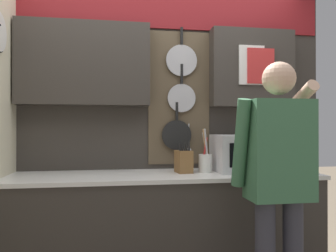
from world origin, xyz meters
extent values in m
cube|color=#38332D|center=(0.00, 0.00, 0.43)|extent=(2.33, 0.60, 0.86)
cube|color=white|center=(0.00, 0.00, 0.87)|extent=(2.36, 0.63, 0.03)
cube|color=#38332D|center=(0.00, 0.32, 1.27)|extent=(2.93, 0.04, 2.54)
cube|color=maroon|center=(0.00, 0.29, 2.32)|extent=(2.89, 0.02, 0.44)
cube|color=#38332D|center=(-0.64, 0.22, 1.76)|extent=(1.06, 0.16, 0.67)
cube|color=#38332D|center=(0.80, 0.22, 1.76)|extent=(0.73, 0.16, 0.67)
cube|color=brown|center=(0.16, 0.29, 1.50)|extent=(0.54, 0.01, 1.15)
cylinder|color=#B7B7BC|center=(0.18, 0.26, 1.82)|extent=(0.27, 0.02, 0.27)
cube|color=black|center=(0.18, 0.26, 2.03)|extent=(0.02, 0.02, 0.15)
cylinder|color=#B7B7BC|center=(0.18, 0.26, 1.50)|extent=(0.24, 0.02, 0.24)
cube|color=black|center=(0.18, 0.26, 1.70)|extent=(0.02, 0.02, 0.17)
cylinder|color=black|center=(0.13, 0.26, 1.18)|extent=(0.26, 0.02, 0.26)
cube|color=black|center=(0.13, 0.26, 1.38)|extent=(0.02, 0.02, 0.15)
cylinder|color=black|center=(0.08, 0.26, 1.19)|extent=(0.01, 0.01, 0.18)
ellipsoid|color=black|center=(0.08, 0.26, 1.09)|extent=(0.04, 0.01, 0.03)
cylinder|color=silver|center=(0.16, 0.26, 1.17)|extent=(0.01, 0.01, 0.22)
ellipsoid|color=silver|center=(0.16, 0.26, 1.04)|extent=(0.04, 0.01, 0.03)
cylinder|color=silver|center=(0.24, 0.26, 1.17)|extent=(0.01, 0.01, 0.22)
ellipsoid|color=silver|center=(0.24, 0.26, 1.05)|extent=(0.04, 0.01, 0.04)
cube|color=white|center=(0.76, 0.13, 1.77)|extent=(0.22, 0.02, 0.33)
cube|color=red|center=(0.83, 0.12, 1.77)|extent=(0.24, 0.02, 0.30)
cube|color=silver|center=(0.64, 0.03, 1.03)|extent=(0.48, 0.36, 0.30)
cube|color=black|center=(0.59, -0.16, 1.03)|extent=(0.26, 0.01, 0.18)
cube|color=#333338|center=(0.81, -0.16, 1.03)|extent=(0.10, 0.01, 0.22)
cube|color=brown|center=(0.15, 0.03, 0.97)|extent=(0.13, 0.16, 0.17)
cylinder|color=black|center=(0.11, -0.01, 1.09)|extent=(0.02, 0.03, 0.06)
cylinder|color=black|center=(0.13, -0.01, 1.09)|extent=(0.02, 0.02, 0.05)
cylinder|color=black|center=(0.15, -0.01, 1.09)|extent=(0.02, 0.03, 0.06)
cylinder|color=black|center=(0.16, -0.01, 1.09)|extent=(0.02, 0.03, 0.06)
cylinder|color=black|center=(0.18, -0.01, 1.10)|extent=(0.02, 0.04, 0.08)
cylinder|color=white|center=(0.32, 0.03, 0.96)|extent=(0.11, 0.11, 0.14)
cylinder|color=silver|center=(0.32, 0.03, 1.08)|extent=(0.05, 0.04, 0.26)
cylinder|color=tan|center=(0.32, 0.02, 1.09)|extent=(0.05, 0.03, 0.29)
cylinder|color=red|center=(0.31, 0.02, 1.05)|extent=(0.05, 0.02, 0.22)
cylinder|color=silver|center=(0.33, 0.01, 1.09)|extent=(0.06, 0.07, 0.29)
cube|color=#3D704C|center=(0.60, -0.65, 1.11)|extent=(0.38, 0.22, 0.60)
sphere|color=#DBAD8E|center=(0.60, -0.65, 1.54)|extent=(0.20, 0.20, 0.20)
cylinder|color=#3D704C|center=(0.37, -0.62, 1.15)|extent=(0.08, 0.20, 0.54)
cylinder|color=#DBAD8E|center=(0.83, -0.40, 1.39)|extent=(0.08, 0.52, 0.30)
camera|label=1|loc=(-0.37, -2.50, 1.24)|focal=35.00mm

